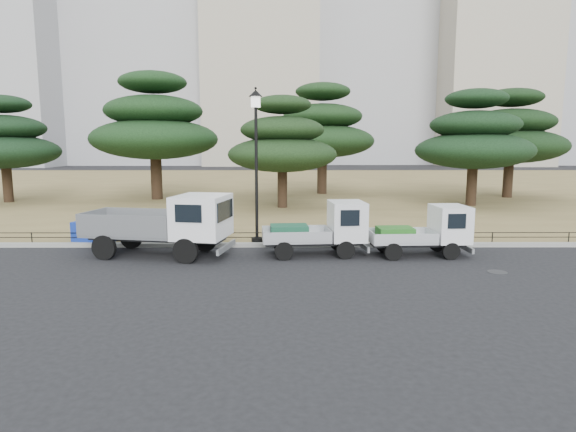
{
  "coord_description": "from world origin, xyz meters",
  "views": [
    {
      "loc": [
        -0.05,
        -15.7,
        3.89
      ],
      "look_at": [
        0.0,
        2.0,
        1.3
      ],
      "focal_mm": 30.0,
      "sensor_mm": 36.0,
      "label": 1
    }
  ],
  "objects_px": {
    "truck_large": "(166,222)",
    "street_lamp": "(256,140)",
    "truck_kei_rear": "(426,231)",
    "tarp_pile": "(99,229)",
    "truck_kei_front": "(322,229)"
  },
  "relations": [
    {
      "from": "truck_kei_front",
      "to": "tarp_pile",
      "type": "relative_size",
      "value": 2.02
    },
    {
      "from": "truck_kei_front",
      "to": "street_lamp",
      "type": "bearing_deg",
      "value": 140.99
    },
    {
      "from": "truck_large",
      "to": "street_lamp",
      "type": "bearing_deg",
      "value": 40.86
    },
    {
      "from": "truck_large",
      "to": "truck_kei_front",
      "type": "height_order",
      "value": "truck_large"
    },
    {
      "from": "truck_kei_front",
      "to": "truck_kei_rear",
      "type": "xyz_separation_m",
      "value": [
        3.68,
        -0.13,
        -0.06
      ]
    },
    {
      "from": "truck_kei_front",
      "to": "truck_kei_rear",
      "type": "height_order",
      "value": "truck_kei_front"
    },
    {
      "from": "truck_large",
      "to": "tarp_pile",
      "type": "bearing_deg",
      "value": 156.14
    },
    {
      "from": "truck_kei_front",
      "to": "tarp_pile",
      "type": "height_order",
      "value": "truck_kei_front"
    },
    {
      "from": "truck_kei_rear",
      "to": "street_lamp",
      "type": "distance_m",
      "value": 7.14
    },
    {
      "from": "truck_kei_rear",
      "to": "tarp_pile",
      "type": "relative_size",
      "value": 1.89
    },
    {
      "from": "truck_kei_rear",
      "to": "tarp_pile",
      "type": "bearing_deg",
      "value": 167.09
    },
    {
      "from": "truck_kei_front",
      "to": "street_lamp",
      "type": "height_order",
      "value": "street_lamp"
    },
    {
      "from": "truck_kei_front",
      "to": "truck_large",
      "type": "bearing_deg",
      "value": 177.02
    },
    {
      "from": "truck_large",
      "to": "truck_kei_front",
      "type": "xyz_separation_m",
      "value": [
        5.54,
        0.15,
        -0.27
      ]
    },
    {
      "from": "street_lamp",
      "to": "tarp_pile",
      "type": "relative_size",
      "value": 3.16
    }
  ]
}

